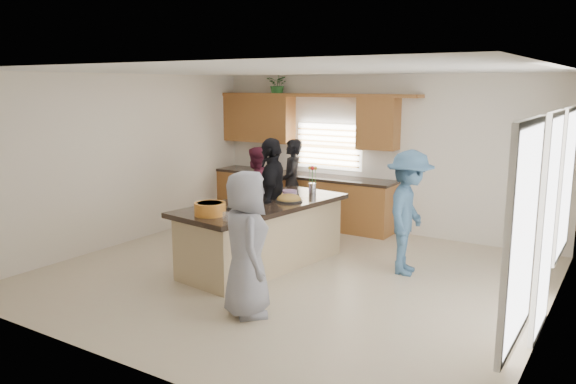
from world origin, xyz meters
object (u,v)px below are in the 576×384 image
Objects in this scene: salad_bowl at (210,208)px; woman_right_front at (246,244)px; woman_left_back at (292,184)px; woman_left_front at (272,198)px; island at (263,236)px; woman_left_mid at (256,187)px; woman_right_back at (409,213)px.

woman_right_front is at bearing -28.68° from salad_bowl.
woman_right_front is (1.69, -3.69, 0.02)m from woman_left_back.
woman_left_front is at bearing 89.95° from salad_bowl.
woman_left_back is 0.89× the size of woman_left_front.
island is 1.72× the size of woman_left_back.
island is 1.18m from salad_bowl.
woman_right_front reaches higher than woman_left_mid.
woman_left_back is 1.85m from woman_left_front.
woman_left_mid is at bearing -9.65° from woman_right_front.
salad_bowl is at bearing 17.59° from woman_right_front.
woman_right_back reaches higher than salad_bowl.
woman_right_front is at bearing -6.31° from woman_left_back.
woman_left_front is 2.21m from woman_right_front.
woman_left_mid is 3.51m from woman_right_back.
woman_left_mid reaches higher than salad_bowl.
woman_right_front is (0.85, -1.55, 0.39)m from island.
salad_bowl is at bearing -25.88° from woman_left_front.
woman_left_front is 2.06m from woman_right_back.
island is at bearing -9.61° from woman_left_back.
woman_left_front is 1.06× the size of woman_right_back.
island is at bearing -14.83° from woman_right_front.
woman_right_front is (0.98, -0.53, -0.20)m from salad_bowl.
woman_right_back is at bearing -67.39° from woman_right_front.
woman_right_front is (-1.04, -2.38, -0.03)m from woman_right_back.
salad_bowl is at bearing 25.38° from woman_left_mid.
salad_bowl is 1.13m from woman_right_front.
woman_left_mid is 4.12m from woman_right_front.
woman_left_front is (0.00, 1.44, -0.12)m from salad_bowl.
woman_left_front is at bearing 43.43° from woman_left_mid.
island is 2.39m from woman_left_mid.
woman_left_back reaches higher than salad_bowl.
salad_bowl is at bearing -89.06° from island.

